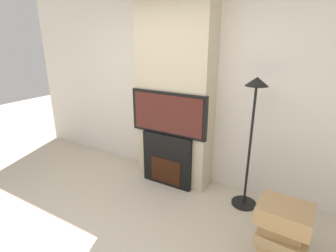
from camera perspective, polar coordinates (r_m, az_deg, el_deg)
The scene contains 6 objects.
wall_back at distance 3.81m, azimuth 3.15°, elevation 8.32°, with size 6.00×0.06×2.70m.
chimney_breast at distance 3.62m, azimuth 1.53°, elevation 7.79°, with size 1.06×0.38×2.70m.
fireplace at distance 3.77m, azimuth -0.01°, elevation -7.30°, with size 0.75×0.15×0.77m.
television at distance 3.52m, azimuth -0.03°, elevation 2.71°, with size 1.12×0.07×0.59m.
floor_lamp at distance 3.17m, azimuth 17.93°, elevation 0.83°, with size 0.31×0.31×1.63m.
box_stack at distance 2.88m, azimuth 23.65°, elevation -20.03°, with size 0.50×0.43×0.57m.
Camera 1 is at (1.72, -1.30, 2.03)m, focal length 28.00 mm.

